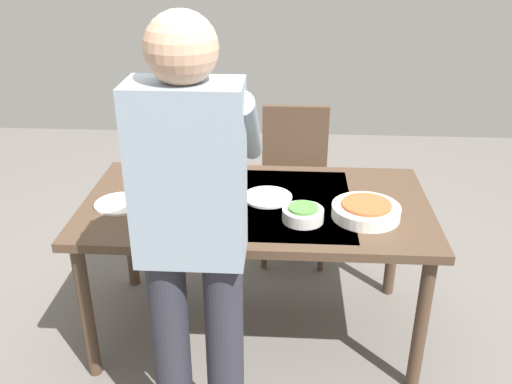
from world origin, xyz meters
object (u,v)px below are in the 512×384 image
(dinner_plate_near, at_px, (120,204))
(side_bowl_salad, at_px, (303,214))
(chair_near, at_px, (294,173))
(water_cup_far_left, at_px, (231,172))
(dinner_plate_far, at_px, (268,197))
(person_server, at_px, (193,232))
(wine_bottle, at_px, (192,177))
(water_cup_near_right, at_px, (142,213))
(wine_glass_left, at_px, (199,151))
(dining_table, at_px, (256,216))
(serving_bowl_pasta, at_px, (366,210))
(water_cup_near_left, at_px, (154,168))

(dinner_plate_near, bearing_deg, side_bowl_salad, 173.21)
(chair_near, height_order, dinner_plate_near, chair_near)
(water_cup_far_left, relative_size, dinner_plate_far, 0.42)
(person_server, relative_size, wine_bottle, 5.71)
(dinner_plate_far, bearing_deg, water_cup_near_right, 26.36)
(wine_glass_left, height_order, dinner_plate_near, wine_glass_left)
(dining_table, bearing_deg, serving_bowl_pasta, 166.05)
(water_cup_near_left, xyz_separation_m, dinner_plate_far, (-0.58, 0.20, -0.05))
(dining_table, xyz_separation_m, wine_bottle, (0.30, -0.01, 0.18))
(wine_glass_left, distance_m, dinner_plate_far, 0.49)
(water_cup_near_left, xyz_separation_m, water_cup_near_right, (-0.05, 0.46, -0.01))
(wine_bottle, relative_size, water_cup_far_left, 3.04)
(serving_bowl_pasta, distance_m, dinner_plate_far, 0.47)
(water_cup_near_right, xyz_separation_m, serving_bowl_pasta, (-0.97, -0.10, -0.01))
(water_cup_near_right, xyz_separation_m, water_cup_far_left, (-0.34, -0.45, 0.00))
(water_cup_far_left, distance_m, serving_bowl_pasta, 0.72)
(chair_near, height_order, person_server, person_server)
(wine_glass_left, bearing_deg, dinner_plate_near, 54.29)
(water_cup_near_right, xyz_separation_m, dinner_plate_near, (0.14, -0.15, -0.04))
(water_cup_near_left, bearing_deg, wine_glass_left, -151.55)
(water_cup_near_right, distance_m, water_cup_far_left, 0.57)
(dinner_plate_far, bearing_deg, side_bowl_salad, 127.61)
(water_cup_near_left, height_order, water_cup_near_right, water_cup_near_left)
(dinner_plate_near, relative_size, dinner_plate_far, 1.00)
(dining_table, xyz_separation_m, person_server, (0.17, 0.69, 0.30))
(water_cup_far_left, bearing_deg, dining_table, 120.71)
(chair_near, xyz_separation_m, dinner_plate_near, (0.81, 0.88, 0.21))
(dinner_plate_near, xyz_separation_m, dinner_plate_far, (-0.67, -0.11, 0.00))
(wine_bottle, distance_m, water_cup_far_left, 0.28)
(wine_bottle, relative_size, dinner_plate_near, 1.29)
(dining_table, xyz_separation_m, water_cup_near_right, (0.48, 0.22, 0.12))
(serving_bowl_pasta, distance_m, side_bowl_salad, 0.28)
(chair_near, height_order, wine_glass_left, chair_near)
(serving_bowl_pasta, relative_size, dinner_plate_far, 1.30)
(wine_glass_left, relative_size, serving_bowl_pasta, 0.50)
(water_cup_near_right, relative_size, water_cup_far_left, 0.93)
(side_bowl_salad, height_order, dinner_plate_far, side_bowl_salad)
(chair_near, relative_size, dinner_plate_far, 3.96)
(chair_near, bearing_deg, dining_table, 77.18)
(dining_table, distance_m, dinner_plate_near, 0.63)
(chair_near, distance_m, water_cup_far_left, 0.71)
(person_server, height_order, dinner_plate_far, person_server)
(wine_bottle, distance_m, wine_glass_left, 0.34)
(chair_near, distance_m, person_server, 1.61)
(person_server, relative_size, wine_glass_left, 11.19)
(chair_near, relative_size, person_server, 0.54)
(person_server, bearing_deg, water_cup_far_left, -92.22)
(wine_glass_left, relative_size, water_cup_near_right, 1.66)
(dinner_plate_far, bearing_deg, water_cup_far_left, -45.28)
(wine_bottle, distance_m, water_cup_near_left, 0.33)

